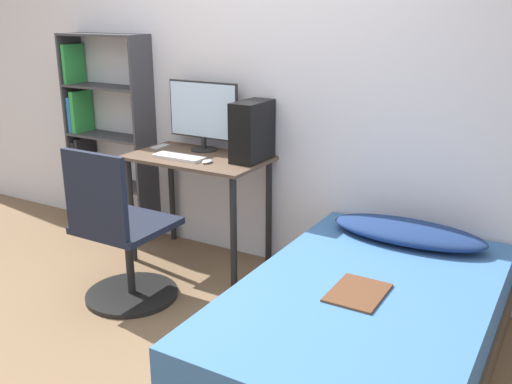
{
  "coord_description": "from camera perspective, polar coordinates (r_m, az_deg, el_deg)",
  "views": [
    {
      "loc": [
        1.91,
        -1.86,
        1.72
      ],
      "look_at": [
        0.37,
        0.77,
        0.75
      ],
      "focal_mm": 40.0,
      "sensor_mm": 36.0,
      "label": 1
    }
  ],
  "objects": [
    {
      "name": "ground_plane",
      "position": [
        3.17,
        -13.43,
        -15.72
      ],
      "size": [
        14.0,
        14.0,
        0.0
      ],
      "primitive_type": "plane",
      "color": "brown"
    },
    {
      "name": "wall_back",
      "position": [
        3.88,
        0.68,
        10.75
      ],
      "size": [
        8.0,
        0.05,
        2.5
      ],
      "color": "silver",
      "rests_on": "ground_plane"
    },
    {
      "name": "magazine",
      "position": [
        2.75,
        10.14,
        -9.88
      ],
      "size": [
        0.24,
        0.32,
        0.01
      ],
      "color": "#56331E",
      "rests_on": "bed"
    },
    {
      "name": "bookshelf",
      "position": [
        4.7,
        -15.25,
        5.15
      ],
      "size": [
        0.74,
        0.24,
        1.56
      ],
      "color": "#38383D",
      "rests_on": "ground_plane"
    },
    {
      "name": "monitor",
      "position": [
        4.02,
        -5.32,
        7.86
      ],
      "size": [
        0.56,
        0.19,
        0.48
      ],
      "color": "black",
      "rests_on": "desk"
    },
    {
      "name": "pillow",
      "position": [
        3.39,
        14.91,
        -3.87
      ],
      "size": [
        0.88,
        0.36,
        0.11
      ],
      "color": "navy",
      "rests_on": "bed"
    },
    {
      "name": "pc_tower",
      "position": [
        3.73,
        -0.38,
        6.1
      ],
      "size": [
        0.17,
        0.33,
        0.39
      ],
      "color": "black",
      "rests_on": "desk"
    },
    {
      "name": "desk",
      "position": [
        3.93,
        -5.77,
        1.59
      ],
      "size": [
        0.95,
        0.56,
        0.77
      ],
      "color": "brown",
      "rests_on": "ground_plane"
    },
    {
      "name": "phone",
      "position": [
        4.2,
        -9.53,
        4.52
      ],
      "size": [
        0.07,
        0.14,
        0.01
      ],
      "color": "#B7B7BC",
      "rests_on": "desk"
    },
    {
      "name": "mouse",
      "position": [
        3.72,
        -4.9,
        3.06
      ],
      "size": [
        0.06,
        0.09,
        0.02
      ],
      "color": "silver",
      "rests_on": "desk"
    },
    {
      "name": "bed",
      "position": [
        2.93,
        10.69,
        -13.41
      ],
      "size": [
        1.16,
        1.87,
        0.45
      ],
      "color": "#4C3D2D",
      "rests_on": "ground_plane"
    },
    {
      "name": "office_chair",
      "position": [
        3.54,
        -13.34,
        -5.09
      ],
      "size": [
        0.57,
        0.57,
        0.98
      ],
      "color": "black",
      "rests_on": "ground_plane"
    },
    {
      "name": "keyboard",
      "position": [
        3.86,
        -7.73,
        3.49
      ],
      "size": [
        0.36,
        0.13,
        0.02
      ],
      "color": "silver",
      "rests_on": "desk"
    }
  ]
}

